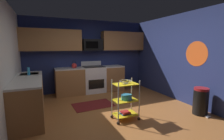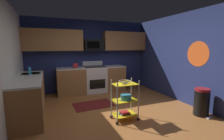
% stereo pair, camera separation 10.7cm
% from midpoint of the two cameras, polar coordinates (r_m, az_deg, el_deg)
% --- Properties ---
extents(floor, '(4.40, 4.80, 0.04)m').
position_cam_midpoint_polar(floor, '(4.09, 1.77, -15.59)').
color(floor, '#995B2D').
rests_on(floor, ground).
extents(wall_back, '(4.52, 0.06, 2.60)m').
position_cam_midpoint_polar(wall_back, '(6.05, -7.52, 5.05)').
color(wall_back, navy).
rests_on(wall_back, ground).
extents(wall_left, '(0.06, 4.80, 2.60)m').
position_cam_midpoint_polar(wall_left, '(3.51, -33.65, 1.37)').
color(wall_left, silver).
rests_on(wall_left, ground).
extents(wall_right, '(0.06, 4.80, 2.60)m').
position_cam_midpoint_polar(wall_right, '(5.08, 25.56, 3.68)').
color(wall_right, navy).
rests_on(wall_right, ground).
extents(wall_flower_decal, '(0.00, 0.67, 0.67)m').
position_cam_midpoint_polar(wall_flower_decal, '(4.80, 28.76, 5.04)').
color(wall_flower_decal, '#E5591E').
extents(counter_run, '(3.42, 2.71, 0.92)m').
position_cam_midpoint_polar(counter_run, '(5.07, -14.41, -5.35)').
color(counter_run, '#9E6B3D').
rests_on(counter_run, ground).
extents(oven_range, '(0.76, 0.65, 1.10)m').
position_cam_midpoint_polar(oven_range, '(5.88, -5.57, -3.11)').
color(oven_range, white).
rests_on(oven_range, ground).
extents(upper_cabinets, '(4.40, 0.33, 0.70)m').
position_cam_midpoint_polar(upper_cabinets, '(5.85, -7.36, 10.32)').
color(upper_cabinets, '#9E6B3D').
extents(microwave, '(0.70, 0.39, 0.40)m').
position_cam_midpoint_polar(microwave, '(5.86, -6.04, 8.88)').
color(microwave, black).
extents(rolling_cart, '(0.58, 0.36, 0.91)m').
position_cam_midpoint_polar(rolling_cart, '(3.66, 5.41, -10.67)').
color(rolling_cart, silver).
rests_on(rolling_cart, ground).
extents(fruit_bowl, '(0.27, 0.27, 0.07)m').
position_cam_midpoint_polar(fruit_bowl, '(3.54, 5.51, -4.16)').
color(fruit_bowl, silver).
rests_on(fruit_bowl, rolling_cart).
extents(mixing_bowl_large, '(0.25, 0.25, 0.11)m').
position_cam_midpoint_polar(mixing_bowl_large, '(3.65, 5.84, -9.60)').
color(mixing_bowl_large, '#338CBF').
rests_on(mixing_bowl_large, rolling_cart).
extents(book_stack, '(0.23, 0.19, 0.05)m').
position_cam_midpoint_polar(book_stack, '(3.77, 5.35, -14.95)').
color(book_stack, '#1E4C8C').
rests_on(book_stack, rolling_cart).
extents(kettle, '(0.21, 0.18, 0.26)m').
position_cam_midpoint_polar(kettle, '(5.64, -12.34, 1.59)').
color(kettle, red).
rests_on(kettle, counter_run).
extents(dish_soap_bottle, '(0.06, 0.06, 0.20)m').
position_cam_midpoint_polar(dish_soap_bottle, '(4.62, -26.64, -0.27)').
color(dish_soap_bottle, '#2D8CBF').
rests_on(dish_soap_bottle, counter_run).
extents(trash_can, '(0.34, 0.42, 0.66)m').
position_cam_midpoint_polar(trash_can, '(4.48, 29.87, -9.85)').
color(trash_can, black).
rests_on(trash_can, ground).
extents(floor_rug, '(1.13, 0.75, 0.01)m').
position_cam_midpoint_polar(floor_rug, '(4.67, -5.94, -12.20)').
color(floor_rug, maroon).
rests_on(floor_rug, ground).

